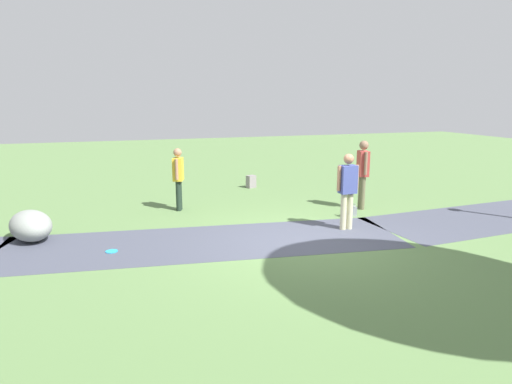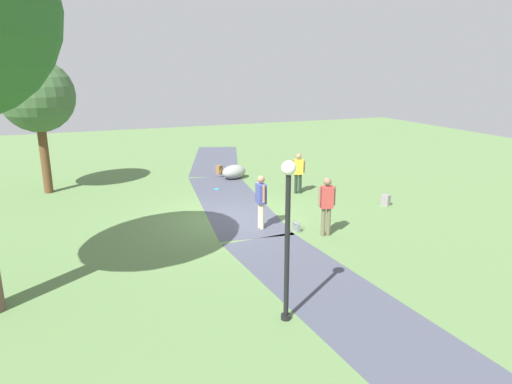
{
  "view_description": "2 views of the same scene",
  "coord_description": "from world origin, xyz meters",
  "px_view_note": "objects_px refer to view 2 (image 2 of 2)",
  "views": [
    {
      "loc": [
        3.73,
        7.88,
        2.86
      ],
      "look_at": [
        0.78,
        -0.92,
        0.91
      ],
      "focal_mm": 31.49,
      "sensor_mm": 36.0,
      "label": 1
    },
    {
      "loc": [
        -13.77,
        4.58,
        4.91
      ],
      "look_at": [
        -0.96,
        -0.51,
        1.11
      ],
      "focal_mm": 32.22,
      "sensor_mm": 36.0,
      "label": 2
    }
  ],
  "objects_px": {
    "man_near_boulder": "(261,198)",
    "handbag_on_grass": "(296,226)",
    "backpack_by_boulder": "(219,170)",
    "frisbee_on_grass": "(217,189)",
    "lamp_post": "(288,224)",
    "young_tree_near_path": "(37,97)",
    "woman_with_handbag": "(327,202)",
    "passerby_on_path": "(298,171)",
    "lawn_boulder": "(234,172)",
    "spare_backpack_on_lawn": "(386,200)"
  },
  "relations": [
    {
      "from": "lamp_post",
      "to": "woman_with_handbag",
      "type": "bearing_deg",
      "value": -39.15
    },
    {
      "from": "lawn_boulder",
      "to": "lamp_post",
      "type": "bearing_deg",
      "value": 165.93
    },
    {
      "from": "passerby_on_path",
      "to": "handbag_on_grass",
      "type": "height_order",
      "value": "passerby_on_path"
    },
    {
      "from": "lamp_post",
      "to": "lawn_boulder",
      "type": "xyz_separation_m",
      "value": [
        11.65,
        -2.92,
        -1.71
      ]
    },
    {
      "from": "lamp_post",
      "to": "man_near_boulder",
      "type": "height_order",
      "value": "lamp_post"
    },
    {
      "from": "lamp_post",
      "to": "backpack_by_boulder",
      "type": "distance_m",
      "value": 13.18
    },
    {
      "from": "passerby_on_path",
      "to": "frisbee_on_grass",
      "type": "xyz_separation_m",
      "value": [
        1.74,
        2.84,
        -0.92
      ]
    },
    {
      "from": "lawn_boulder",
      "to": "woman_with_handbag",
      "type": "height_order",
      "value": "woman_with_handbag"
    },
    {
      "from": "young_tree_near_path",
      "to": "backpack_by_boulder",
      "type": "height_order",
      "value": "young_tree_near_path"
    },
    {
      "from": "backpack_by_boulder",
      "to": "frisbee_on_grass",
      "type": "xyz_separation_m",
      "value": [
        -2.67,
        0.95,
        -0.18
      ]
    },
    {
      "from": "handbag_on_grass",
      "to": "spare_backpack_on_lawn",
      "type": "height_order",
      "value": "spare_backpack_on_lawn"
    },
    {
      "from": "lamp_post",
      "to": "passerby_on_path",
      "type": "relative_size",
      "value": 2.02
    },
    {
      "from": "woman_with_handbag",
      "to": "man_near_boulder",
      "type": "relative_size",
      "value": 1.06
    },
    {
      "from": "lawn_boulder",
      "to": "frisbee_on_grass",
      "type": "height_order",
      "value": "lawn_boulder"
    },
    {
      "from": "lamp_post",
      "to": "frisbee_on_grass",
      "type": "xyz_separation_m",
      "value": [
        10.12,
        -1.65,
        -2.01
      ]
    },
    {
      "from": "young_tree_near_path",
      "to": "frisbee_on_grass",
      "type": "bearing_deg",
      "value": -107.69
    },
    {
      "from": "spare_backpack_on_lawn",
      "to": "frisbee_on_grass",
      "type": "distance_m",
      "value": 6.72
    },
    {
      "from": "man_near_boulder",
      "to": "backpack_by_boulder",
      "type": "height_order",
      "value": "man_near_boulder"
    },
    {
      "from": "lawn_boulder",
      "to": "handbag_on_grass",
      "type": "relative_size",
      "value": 4.22
    },
    {
      "from": "passerby_on_path",
      "to": "handbag_on_grass",
      "type": "bearing_deg",
      "value": 152.68
    },
    {
      "from": "frisbee_on_grass",
      "to": "passerby_on_path",
      "type": "bearing_deg",
      "value": -121.53
    },
    {
      "from": "passerby_on_path",
      "to": "man_near_boulder",
      "type": "bearing_deg",
      "value": 137.95
    },
    {
      "from": "man_near_boulder",
      "to": "frisbee_on_grass",
      "type": "height_order",
      "value": "man_near_boulder"
    },
    {
      "from": "young_tree_near_path",
      "to": "lamp_post",
      "type": "height_order",
      "value": "young_tree_near_path"
    },
    {
      "from": "lawn_boulder",
      "to": "passerby_on_path",
      "type": "height_order",
      "value": "passerby_on_path"
    },
    {
      "from": "man_near_boulder",
      "to": "backpack_by_boulder",
      "type": "distance_m",
      "value": 7.76
    },
    {
      "from": "handbag_on_grass",
      "to": "backpack_by_boulder",
      "type": "relative_size",
      "value": 0.82
    },
    {
      "from": "lawn_boulder",
      "to": "woman_with_handbag",
      "type": "xyz_separation_m",
      "value": [
        -7.83,
        -0.19,
        0.74
      ]
    },
    {
      "from": "man_near_boulder",
      "to": "handbag_on_grass",
      "type": "height_order",
      "value": "man_near_boulder"
    },
    {
      "from": "handbag_on_grass",
      "to": "frisbee_on_grass",
      "type": "relative_size",
      "value": 1.44
    },
    {
      "from": "man_near_boulder",
      "to": "backpack_by_boulder",
      "type": "relative_size",
      "value": 4.21
    },
    {
      "from": "woman_with_handbag",
      "to": "man_near_boulder",
      "type": "bearing_deg",
      "value": 49.33
    },
    {
      "from": "frisbee_on_grass",
      "to": "lawn_boulder",
      "type": "bearing_deg",
      "value": -39.73
    },
    {
      "from": "man_near_boulder",
      "to": "lamp_post",
      "type": "bearing_deg",
      "value": 163.05
    },
    {
      "from": "lamp_post",
      "to": "backpack_by_boulder",
      "type": "xyz_separation_m",
      "value": [
        12.79,
        -2.59,
        -1.83
      ]
    },
    {
      "from": "handbag_on_grass",
      "to": "spare_backpack_on_lawn",
      "type": "distance_m",
      "value": 4.39
    },
    {
      "from": "young_tree_near_path",
      "to": "man_near_boulder",
      "type": "distance_m",
      "value": 9.85
    },
    {
      "from": "man_near_boulder",
      "to": "handbag_on_grass",
      "type": "xyz_separation_m",
      "value": [
        -0.64,
        -0.92,
        -0.84
      ]
    },
    {
      "from": "lawn_boulder",
      "to": "handbag_on_grass",
      "type": "distance_m",
      "value": 7.16
    },
    {
      "from": "lawn_boulder",
      "to": "man_near_boulder",
      "type": "distance_m",
      "value": 6.68
    },
    {
      "from": "woman_with_handbag",
      "to": "frisbee_on_grass",
      "type": "height_order",
      "value": "woman_with_handbag"
    },
    {
      "from": "young_tree_near_path",
      "to": "passerby_on_path",
      "type": "relative_size",
      "value": 3.24
    },
    {
      "from": "handbag_on_grass",
      "to": "spare_backpack_on_lawn",
      "type": "xyz_separation_m",
      "value": [
        1.2,
        -4.22,
        0.05
      ]
    },
    {
      "from": "woman_with_handbag",
      "to": "backpack_by_boulder",
      "type": "height_order",
      "value": "woman_with_handbag"
    },
    {
      "from": "woman_with_handbag",
      "to": "young_tree_near_path",
      "type": "bearing_deg",
      "value": 43.31
    },
    {
      "from": "woman_with_handbag",
      "to": "man_near_boulder",
      "type": "distance_m",
      "value": 2.03
    },
    {
      "from": "woman_with_handbag",
      "to": "passerby_on_path",
      "type": "relative_size",
      "value": 1.11
    },
    {
      "from": "woman_with_handbag",
      "to": "passerby_on_path",
      "type": "bearing_deg",
      "value": -16.78
    },
    {
      "from": "young_tree_near_path",
      "to": "lamp_post",
      "type": "distance_m",
      "value": 13.17
    },
    {
      "from": "man_near_boulder",
      "to": "frisbee_on_grass",
      "type": "bearing_deg",
      "value": -0.92
    }
  ]
}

